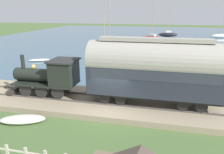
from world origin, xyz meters
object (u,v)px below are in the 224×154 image
Objects in this scene: beached_dinghy at (23,119)px; rowboat_far_out at (140,71)px; steam_locomotive at (51,75)px; rowboat_mid_harbor at (188,69)px; sailboat_blue at (104,42)px; rowboat_off_pier at (39,60)px; sailboat_red at (152,37)px; sailboat_brown at (110,60)px; passenger_coach at (153,69)px; sailboat_black at (168,34)px; sailboat_white at (221,36)px.

rowboat_far_out is at bearing -24.92° from beached_dinghy.
steam_locomotive is 2.08× the size of rowboat_mid_harbor.
sailboat_blue is at bearing 5.91° from beached_dinghy.
rowboat_off_pier is (2.84, 14.28, -0.12)m from rowboat_far_out.
sailboat_brown is at bearing -164.79° from sailboat_red.
sailboat_brown is 2.81× the size of rowboat_far_out.
passenger_coach is 9.86m from rowboat_far_out.
rowboat_mid_harbor is at bearing 172.88° from sailboat_black.
sailboat_black is 2.82× the size of rowboat_off_pier.
rowboat_off_pier is (-34.88, 31.26, -0.38)m from sailboat_white.
sailboat_brown is at bearing 157.17° from sailboat_black.
sailboat_brown is at bearing 140.28° from rowboat_mid_harbor.
sailboat_red is (39.42, -5.61, -1.56)m from steam_locomotive.
sailboat_black is at bearing -54.54° from rowboat_off_pier.
rowboat_mid_harbor is at bearing -112.27° from rowboat_far_out.
sailboat_blue reaches higher than passenger_coach.
sailboat_red is 2.80× the size of beached_dinghy.
sailboat_white reaches higher than beached_dinghy.
sailboat_white reaches higher than rowboat_mid_harbor.
rowboat_mid_harbor is (11.24, -3.63, -2.72)m from passenger_coach.
rowboat_mid_harbor is (-35.72, -1.66, -0.35)m from sailboat_black.
rowboat_far_out is at bearing -155.74° from sailboat_red.
rowboat_far_out reaches higher than rowboat_off_pier.
sailboat_white reaches higher than passenger_coach.
sailboat_red is (-7.54, 3.92, -0.09)m from sailboat_black.
sailboat_white reaches higher than sailboat_brown.
sailboat_red reaches higher than steam_locomotive.
rowboat_off_pier is at bearing 176.54° from sailboat_red.
passenger_coach is 1.08× the size of sailboat_white.
sailboat_white reaches higher than sailboat_blue.
rowboat_off_pier is at bearing -162.56° from sailboat_blue.
sailboat_brown is 2.63× the size of beached_dinghy.
rowboat_mid_harbor is at bearing -44.88° from steam_locomotive.
sailboat_blue is 0.70× the size of sailboat_red.
passenger_coach is at bearing 167.81° from sailboat_black.
rowboat_off_pier is at bearing 126.66° from sailboat_brown.
sailboat_brown is 27.18m from sailboat_red.
steam_locomotive is 7.61m from passenger_coach.
rowboat_off_pier is at bearing 34.65° from steam_locomotive.
sailboat_white is at bearing -24.42° from beached_dinghy.
steam_locomotive is 1.80× the size of beached_dinghy.
sailboat_brown is at bearing 130.08° from sailboat_white.
passenger_coach is 14.10m from sailboat_brown.
sailboat_red reaches higher than rowboat_off_pier.
steam_locomotive is 15.97m from rowboat_mid_harbor.
sailboat_red reaches higher than sailboat_brown.
sailboat_red reaches higher than sailboat_white.
steam_locomotive is 1.92× the size of rowboat_far_out.
sailboat_black is (-0.09, 13.32, 0.07)m from sailboat_white.
sailboat_red reaches higher than rowboat_far_out.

